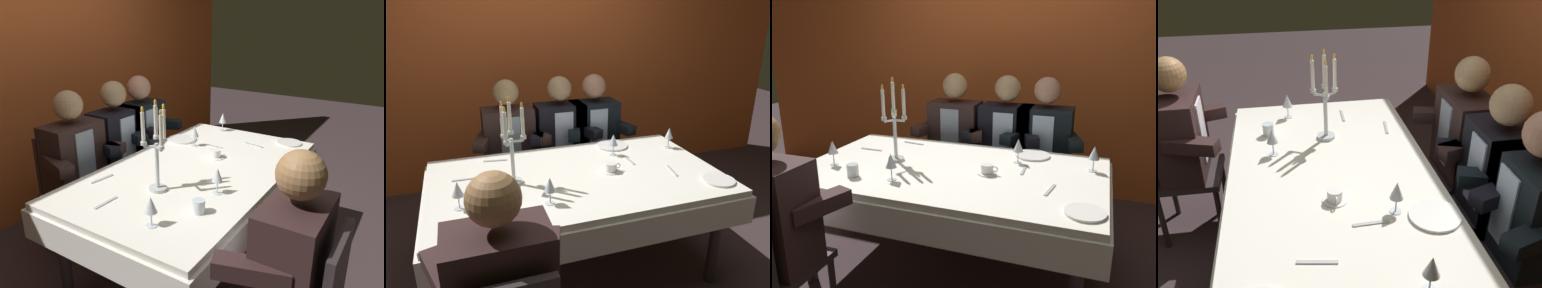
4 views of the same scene
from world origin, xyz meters
TOP-DOWN VIEW (x-y plane):
  - ground_plane at (0.00, 0.00)m, footprint 12.00×12.00m
  - back_wall at (0.00, 1.66)m, footprint 6.00×0.12m
  - dining_table at (0.00, 0.00)m, footprint 1.94×1.14m
  - candelabra at (-0.41, 0.02)m, footprint 0.15×0.17m
  - dinner_plate_0 at (0.44, 0.42)m, footprint 0.24×0.24m
  - dinner_plate_1 at (0.84, -0.38)m, footprint 0.20×0.20m
  - wine_glass_0 at (0.85, 0.25)m, footprint 0.07×0.07m
  - wine_glass_1 at (0.37, 0.25)m, footprint 0.07×0.07m
  - wine_glass_2 at (-0.75, -0.20)m, footprint 0.07×0.07m
  - wine_glass_3 at (-0.26, -0.31)m, footprint 0.07×0.07m
  - water_tumbler_0 at (-0.51, -0.33)m, footprint 0.07×0.07m
  - coffee_cup_0 at (0.24, -0.02)m, footprint 0.13×0.12m
  - fork_0 at (0.44, 0.12)m, footprint 0.02×0.17m
  - fork_1 at (-0.70, 0.16)m, footprint 0.17×0.02m
  - spoon_2 at (-0.48, 0.42)m, footprint 0.17×0.04m
  - spoon_3 at (0.64, -0.15)m, footprint 0.05×0.17m
  - seated_diner_0 at (-0.61, -0.89)m, footprint 0.63×0.48m
  - seated_diner_1 at (-0.32, 0.89)m, footprint 0.63×0.48m
  - seated_diner_2 at (0.14, 0.89)m, footprint 0.63×0.48m
  - seated_diner_3 at (0.46, 0.89)m, footprint 0.63×0.48m

SIDE VIEW (x-z plane):
  - ground_plane at x=0.00m, z-range 0.00..0.00m
  - dining_table at x=0.00m, z-range 0.25..0.99m
  - seated_diner_0 at x=-0.61m, z-range 0.12..1.36m
  - seated_diner_1 at x=-0.32m, z-range 0.12..1.36m
  - seated_diner_2 at x=0.14m, z-range 0.12..1.36m
  - seated_diner_3 at x=0.46m, z-range 0.12..1.36m
  - fork_0 at x=0.44m, z-range 0.74..0.75m
  - fork_1 at x=-0.70m, z-range 0.74..0.75m
  - spoon_2 at x=-0.48m, z-range 0.74..0.75m
  - spoon_3 at x=0.64m, z-range 0.74..0.75m
  - dinner_plate_0 at x=0.44m, z-range 0.74..0.75m
  - dinner_plate_1 at x=0.84m, z-range 0.74..0.75m
  - coffee_cup_0 at x=0.24m, z-range 0.74..0.80m
  - water_tumbler_0 at x=-0.51m, z-range 0.74..0.82m
  - wine_glass_0 at x=0.85m, z-range 0.77..0.94m
  - wine_glass_1 at x=0.37m, z-range 0.77..0.94m
  - wine_glass_3 at x=-0.26m, z-range 0.77..0.94m
  - wine_glass_2 at x=-0.75m, z-range 0.77..0.94m
  - candelabra at x=-0.41m, z-range 0.71..1.27m
  - back_wall at x=0.00m, z-range 0.00..2.70m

